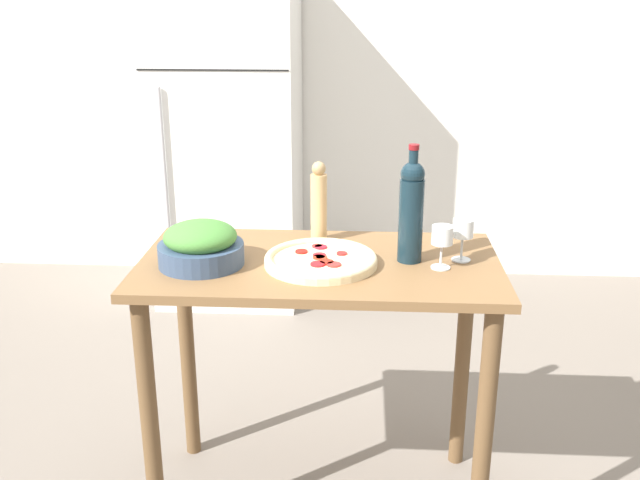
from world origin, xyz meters
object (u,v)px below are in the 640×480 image
pepper_mill (319,203)px  homemade_pizza (321,260)px  refrigerator (228,138)px  wine_glass_near (442,238)px  wine_bottle (411,209)px  salad_bowl (201,245)px  wine_glass_far (463,231)px

pepper_mill → homemade_pizza: 0.26m
refrigerator → wine_glass_near: 2.17m
pepper_mill → homemade_pizza: pepper_mill is taller
homemade_pizza → pepper_mill: bearing=95.0°
wine_bottle → salad_bowl: size_ratio=1.40×
wine_glass_near → homemade_pizza: bearing=179.1°
wine_bottle → salad_bowl: bearing=-173.6°
wine_bottle → pepper_mill: 0.35m
wine_bottle → wine_glass_far: 0.18m
wine_bottle → wine_glass_far: wine_bottle is taller
salad_bowl → homemade_pizza: (0.38, 0.02, -0.05)m
wine_bottle → wine_glass_far: (0.17, 0.01, -0.07)m
wine_glass_near → wine_bottle: bearing=147.4°
wine_glass_near → salad_bowl: salad_bowl is taller
homemade_pizza → wine_bottle: bearing=10.8°
wine_bottle → pepper_mill: bearing=149.2°
wine_glass_near → homemade_pizza: size_ratio=0.38×
refrigerator → wine_glass_near: refrigerator is taller
salad_bowl → homemade_pizza: salad_bowl is taller
salad_bowl → homemade_pizza: 0.38m
refrigerator → homemade_pizza: refrigerator is taller
wine_glass_near → homemade_pizza: wine_glass_near is taller
pepper_mill → salad_bowl: size_ratio=1.03×
pepper_mill → salad_bowl: (-0.36, -0.25, -0.07)m
refrigerator → wine_glass_far: refrigerator is taller
wine_glass_near → homemade_pizza: (-0.38, 0.01, -0.08)m
wine_glass_far → salad_bowl: size_ratio=0.51×
wine_bottle → salad_bowl: (-0.66, -0.07, -0.11)m
wine_glass_near → pepper_mill: pepper_mill is taller
wine_bottle → homemade_pizza: 0.33m
refrigerator → wine_glass_far: 2.15m
wine_glass_far → salad_bowl: bearing=-174.1°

